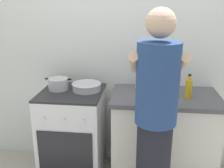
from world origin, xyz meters
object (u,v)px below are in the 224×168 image
at_px(pot, 58,84).
at_px(oil_bottle, 189,88).
at_px(stove_range, 73,133).
at_px(person, 155,127).
at_px(mixing_bowl, 86,86).
at_px(utensil_crock, 140,79).

relative_size(pot, oil_bottle, 1.19).
relative_size(stove_range, person, 0.53).
height_order(mixing_bowl, person, person).
bearing_deg(person, mixing_bowl, 135.73).
bearing_deg(utensil_crock, oil_bottle, -27.81).
xyz_separation_m(stove_range, pot, (-0.14, 0.04, 0.51)).
relative_size(stove_range, pot, 3.44).
bearing_deg(pot, oil_bottle, -3.97).
bearing_deg(stove_range, utensil_crock, 15.96).
bearing_deg(stove_range, oil_bottle, -2.16).
xyz_separation_m(mixing_bowl, oil_bottle, (0.95, -0.09, 0.05)).
distance_m(stove_range, utensil_crock, 0.88).
distance_m(stove_range, mixing_bowl, 0.51).
height_order(mixing_bowl, utensil_crock, utensil_crock).
relative_size(stove_range, oil_bottle, 4.08).
xyz_separation_m(utensil_crock, oil_bottle, (0.44, -0.23, -0.00)).
xyz_separation_m(stove_range, mixing_bowl, (0.14, 0.05, 0.49)).
distance_m(pot, oil_bottle, 1.24).
bearing_deg(person, utensil_crock, 99.08).
height_order(pot, person, person).
bearing_deg(person, oil_bottle, 59.53).
height_order(pot, utensil_crock, utensil_crock).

